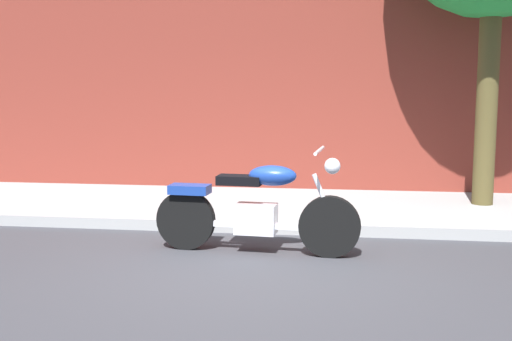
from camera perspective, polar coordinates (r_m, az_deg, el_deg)
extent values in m
plane|color=#38383D|center=(6.43, -0.36, -8.82)|extent=(60.00, 60.00, 0.00)
cube|color=#9C9C9C|center=(9.18, 2.21, -3.36)|extent=(21.35, 2.68, 0.14)
cylinder|color=black|center=(6.87, 6.55, -4.97)|extent=(0.66, 0.16, 0.66)
cylinder|color=black|center=(7.19, -6.24, -4.39)|extent=(0.66, 0.16, 0.66)
cube|color=silver|center=(6.98, 0.00, -4.30)|extent=(0.46, 0.31, 0.32)
cube|color=silver|center=(6.99, 0.00, -4.86)|extent=(1.44, 0.19, 0.06)
ellipsoid|color=navy|center=(6.86, 1.47, -0.45)|extent=(0.54, 0.30, 0.22)
cube|color=black|center=(6.94, -1.45, -0.85)|extent=(0.50, 0.28, 0.10)
cube|color=navy|center=(7.11, -5.90, -1.66)|extent=(0.46, 0.27, 0.10)
cylinder|color=silver|center=(6.82, 6.08, -2.66)|extent=(0.27, 0.07, 0.58)
cylinder|color=silver|center=(6.75, 5.64, 1.78)|extent=(0.09, 0.70, 0.04)
sphere|color=silver|center=(6.75, 6.80, 0.40)|extent=(0.17, 0.17, 0.17)
cylinder|color=silver|center=(7.20, -1.68, -4.73)|extent=(0.80, 0.15, 0.09)
cylinder|color=#4F4524|center=(9.52, 19.84, 6.39)|extent=(0.29, 0.29, 3.38)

